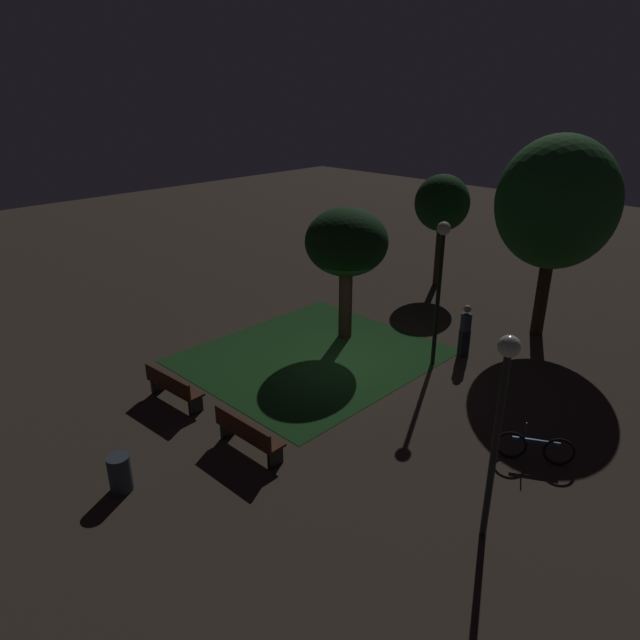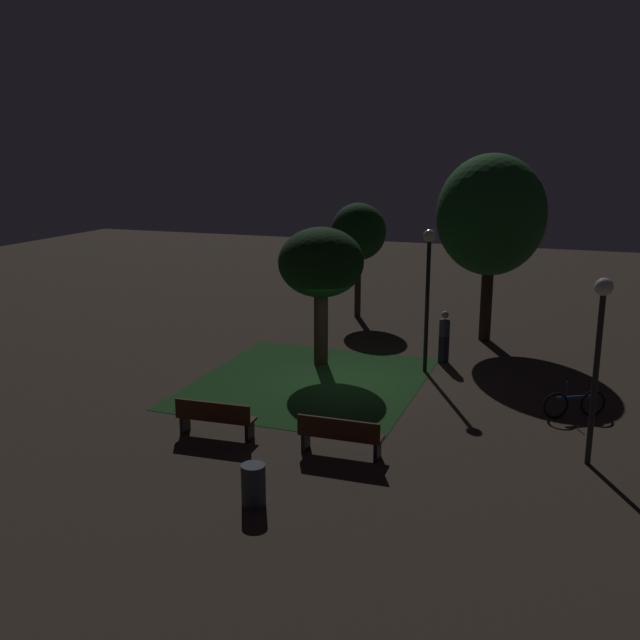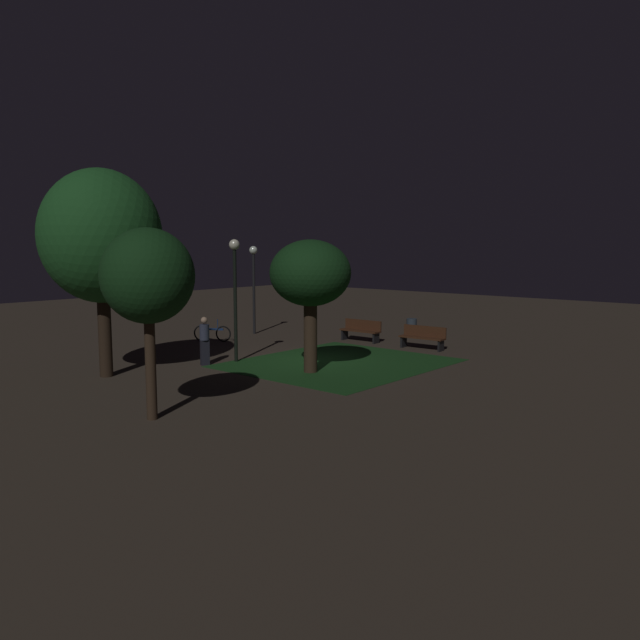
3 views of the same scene
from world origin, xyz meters
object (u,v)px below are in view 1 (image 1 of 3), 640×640
(lamp_post_path_center, at_px, (440,269))
(bicycle, at_px, (535,448))
(tree_back_left, at_px, (347,244))
(tree_tall_center, at_px, (442,204))
(trash_bin, at_px, (120,473))
(pedestrian, at_px, (465,330))
(lamp_post_plaza_east, at_px, (501,403))
(tree_left_canopy, at_px, (557,204))
(bench_path_side, at_px, (247,433))
(bench_corner, at_px, (173,386))

(lamp_post_path_center, xyz_separation_m, bicycle, (4.16, -2.38, -2.52))
(tree_back_left, relative_size, lamp_post_path_center, 1.00)
(tree_tall_center, relative_size, trash_bin, 5.61)
(tree_back_left, distance_m, pedestrian, 4.33)
(tree_back_left, distance_m, lamp_post_plaza_east, 8.93)
(tree_left_canopy, xyz_separation_m, trash_bin, (-2.47, -13.16, -3.82))
(bench_path_side, bearing_deg, pedestrian, 83.70)
(bench_path_side, height_order, tree_tall_center, tree_tall_center)
(bench_path_side, xyz_separation_m, lamp_post_path_center, (0.48, 6.43, 2.38))
(bench_corner, relative_size, bicycle, 1.26)
(tree_back_left, xyz_separation_m, pedestrian, (3.45, 1.40, -2.20))
(bench_path_side, height_order, lamp_post_plaza_east, lamp_post_plaza_east)
(lamp_post_plaza_east, xyz_separation_m, pedestrian, (-4.13, 6.11, -1.87))
(tree_back_left, height_order, pedestrian, tree_back_left)
(bench_path_side, distance_m, tree_tall_center, 13.18)
(lamp_post_plaza_east, bearing_deg, tree_tall_center, 127.16)
(bicycle, bearing_deg, bench_path_side, -138.87)
(tree_tall_center, bearing_deg, bench_path_side, -74.64)
(bicycle, bearing_deg, trash_bin, -129.54)
(pedestrian, bearing_deg, tree_left_canopy, 75.09)
(tree_left_canopy, bearing_deg, pedestrian, -104.91)
(lamp_post_path_center, bearing_deg, trash_bin, -98.24)
(lamp_post_plaza_east, xyz_separation_m, bicycle, (-0.32, 2.67, -2.37))
(lamp_post_path_center, bearing_deg, bicycle, -29.75)
(bench_corner, height_order, lamp_post_path_center, lamp_post_path_center)
(tree_left_canopy, xyz_separation_m, pedestrian, (-0.83, -3.11, -3.36))
(bench_corner, xyz_separation_m, tree_tall_center, (-0.45, 12.43, 2.78))
(trash_bin, relative_size, pedestrian, 0.48)
(tree_tall_center, relative_size, lamp_post_plaza_east, 1.11)
(bicycle, bearing_deg, tree_back_left, 164.32)
(tree_left_canopy, height_order, bicycle, tree_left_canopy)
(tree_left_canopy, height_order, lamp_post_path_center, tree_left_canopy)
(bench_path_side, height_order, tree_back_left, tree_back_left)
(bench_corner, xyz_separation_m, bench_path_side, (2.96, -0.00, 0.00))
(bench_corner, bearing_deg, bench_path_side, -0.00)
(bench_path_side, distance_m, pedestrian, 7.55)
(lamp_post_path_center, height_order, trash_bin, lamp_post_path_center)
(bench_corner, height_order, tree_back_left, tree_back_left)
(tree_tall_center, bearing_deg, tree_left_canopy, -19.74)
(tree_left_canopy, xyz_separation_m, lamp_post_path_center, (-1.17, -4.18, -1.35))
(lamp_post_path_center, bearing_deg, lamp_post_plaza_east, -48.43)
(bench_corner, height_order, tree_tall_center, tree_tall_center)
(bench_corner, height_order, pedestrian, pedestrian)
(tree_tall_center, bearing_deg, lamp_post_plaza_east, -52.84)
(bench_corner, bearing_deg, tree_left_canopy, 66.46)
(tree_back_left, bearing_deg, trash_bin, -78.18)
(tree_back_left, xyz_separation_m, tree_tall_center, (-0.79, 6.34, 0.21))
(trash_bin, xyz_separation_m, pedestrian, (1.65, 10.05, 0.46))
(pedestrian, bearing_deg, lamp_post_plaza_east, -55.96)
(bench_path_side, bearing_deg, tree_tall_center, 105.36)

